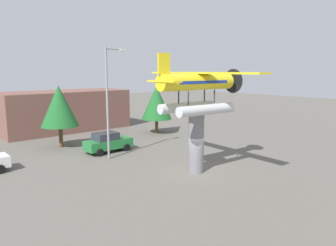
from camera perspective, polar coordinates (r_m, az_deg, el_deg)
name	(u,v)px	position (r m, az deg, el deg)	size (l,w,h in m)	color
ground_plane	(196,172)	(23.02, 4.99, -8.72)	(140.00, 140.00, 0.00)	#605B54
display_pedestal	(196,143)	(22.46, 5.06, -3.59)	(1.10, 1.10, 4.22)	slate
floatplane_monument	(198,89)	(22.01, 5.46, 6.09)	(6.97, 10.45, 4.00)	silver
car_mid_green	(108,142)	(28.72, -10.76, -3.38)	(4.20, 2.02, 1.76)	#237A38
streetlight_primary	(109,96)	(25.86, -10.54, 4.74)	(1.84, 0.28, 8.94)	gray
storefront_building	(65,110)	(40.59, -18.07, 2.15)	(14.71, 6.39, 4.73)	brown
tree_east	(59,106)	(31.14, -18.94, 2.89)	(3.43, 3.43, 5.82)	brown
tree_center_back	(156,102)	(36.28, -2.08, 3.70)	(3.45, 3.45, 5.49)	brown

